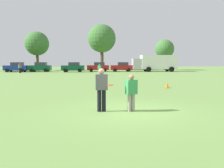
{
  "coord_description": "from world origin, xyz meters",
  "views": [
    {
      "loc": [
        -1.53,
        -9.12,
        2.03
      ],
      "look_at": [
        -0.49,
        1.56,
        0.98
      ],
      "focal_mm": 37.31,
      "sensor_mm": 36.0,
      "label": 1
    }
  ],
  "objects_px": {
    "parked_car_near_left": "(16,67)",
    "parked_car_mid_right": "(98,67)",
    "bystander_far_jogger": "(20,68)",
    "player_defender": "(131,91)",
    "parked_car_center": "(73,67)",
    "frisbee": "(110,85)",
    "box_truck": "(155,63)",
    "parked_car_near_right": "(122,67)",
    "traffic_cone": "(167,85)",
    "parked_car_mid_left": "(40,67)",
    "player_thrower": "(101,87)",
    "bystander_sideline_watcher": "(100,69)"
  },
  "relations": [
    {
      "from": "parked_car_near_left",
      "to": "bystander_far_jogger",
      "type": "relative_size",
      "value": 2.56
    },
    {
      "from": "bystander_sideline_watcher",
      "to": "parked_car_mid_left",
      "type": "bearing_deg",
      "value": 132.46
    },
    {
      "from": "player_defender",
      "to": "parked_car_center",
      "type": "height_order",
      "value": "parked_car_center"
    },
    {
      "from": "parked_car_near_left",
      "to": "parked_car_mid_right",
      "type": "bearing_deg",
      "value": 0.75
    },
    {
      "from": "parked_car_mid_left",
      "to": "parked_car_center",
      "type": "xyz_separation_m",
      "value": [
        6.34,
        -1.39,
        0.0
      ]
    },
    {
      "from": "parked_car_center",
      "to": "parked_car_mid_right",
      "type": "height_order",
      "value": "same"
    },
    {
      "from": "player_thrower",
      "to": "parked_car_mid_right",
      "type": "height_order",
      "value": "parked_car_mid_right"
    },
    {
      "from": "parked_car_mid_left",
      "to": "bystander_sideline_watcher",
      "type": "distance_m",
      "value": 15.98
    },
    {
      "from": "player_thrower",
      "to": "bystander_sideline_watcher",
      "type": "xyz_separation_m",
      "value": [
        0.98,
        24.22,
        -0.05
      ]
    },
    {
      "from": "parked_car_near_right",
      "to": "parked_car_center",
      "type": "bearing_deg",
      "value": -174.42
    },
    {
      "from": "player_thrower",
      "to": "parked_car_mid_right",
      "type": "distance_m",
      "value": 35.95
    },
    {
      "from": "parked_car_mid_left",
      "to": "bystander_far_jogger",
      "type": "bearing_deg",
      "value": -120.05
    },
    {
      "from": "traffic_cone",
      "to": "box_truck",
      "type": "xyz_separation_m",
      "value": [
        6.87,
        27.23,
        1.52
      ]
    },
    {
      "from": "traffic_cone",
      "to": "box_truck",
      "type": "distance_m",
      "value": 28.12
    },
    {
      "from": "box_truck",
      "to": "bystander_sideline_watcher",
      "type": "height_order",
      "value": "box_truck"
    },
    {
      "from": "parked_car_near_right",
      "to": "bystander_sideline_watcher",
      "type": "relative_size",
      "value": 2.58
    },
    {
      "from": "player_defender",
      "to": "parked_car_near_right",
      "type": "relative_size",
      "value": 0.35
    },
    {
      "from": "player_thrower",
      "to": "box_truck",
      "type": "bearing_deg",
      "value": 70.7
    },
    {
      "from": "player_thrower",
      "to": "parked_car_center",
      "type": "xyz_separation_m",
      "value": [
        -3.47,
        34.61,
        -0.06
      ]
    },
    {
      "from": "box_truck",
      "to": "bystander_far_jogger",
      "type": "height_order",
      "value": "box_truck"
    },
    {
      "from": "parked_car_mid_right",
      "to": "parked_car_near_right",
      "type": "height_order",
      "value": "same"
    },
    {
      "from": "parked_car_near_left",
      "to": "parked_car_near_right",
      "type": "relative_size",
      "value": 1.0
    },
    {
      "from": "parked_car_mid_left",
      "to": "traffic_cone",
      "type": "bearing_deg",
      "value": -61.68
    },
    {
      "from": "frisbee",
      "to": "bystander_far_jogger",
      "type": "relative_size",
      "value": 0.16
    },
    {
      "from": "player_thrower",
      "to": "box_truck",
      "type": "distance_m",
      "value": 37.12
    },
    {
      "from": "traffic_cone",
      "to": "parked_car_mid_left",
      "type": "xyz_separation_m",
      "value": [
        -15.2,
        28.21,
        0.69
      ]
    },
    {
      "from": "parked_car_near_left",
      "to": "bystander_far_jogger",
      "type": "bearing_deg",
      "value": -65.61
    },
    {
      "from": "parked_car_center",
      "to": "bystander_sideline_watcher",
      "type": "distance_m",
      "value": 11.3
    },
    {
      "from": "frisbee",
      "to": "box_truck",
      "type": "bearing_deg",
      "value": 71.25
    },
    {
      "from": "player_thrower",
      "to": "bystander_far_jogger",
      "type": "relative_size",
      "value": 1.05
    },
    {
      "from": "player_thrower",
      "to": "bystander_sideline_watcher",
      "type": "bearing_deg",
      "value": 87.69
    },
    {
      "from": "traffic_cone",
      "to": "box_truck",
      "type": "bearing_deg",
      "value": 75.83
    },
    {
      "from": "parked_car_mid_left",
      "to": "box_truck",
      "type": "height_order",
      "value": "box_truck"
    },
    {
      "from": "parked_car_near_left",
      "to": "parked_car_mid_right",
      "type": "distance_m",
      "value": 15.32
    },
    {
      "from": "parked_car_near_right",
      "to": "parked_car_near_left",
      "type": "bearing_deg",
      "value": 179.37
    },
    {
      "from": "parked_car_center",
      "to": "bystander_far_jogger",
      "type": "distance_m",
      "value": 9.25
    },
    {
      "from": "player_thrower",
      "to": "bystander_sideline_watcher",
      "type": "relative_size",
      "value": 1.06
    },
    {
      "from": "parked_car_mid_right",
      "to": "bystander_far_jogger",
      "type": "distance_m",
      "value": 14.14
    },
    {
      "from": "parked_car_near_right",
      "to": "bystander_sideline_watcher",
      "type": "height_order",
      "value": "parked_car_near_right"
    },
    {
      "from": "player_thrower",
      "to": "player_defender",
      "type": "xyz_separation_m",
      "value": [
        1.2,
        -0.08,
        -0.15
      ]
    },
    {
      "from": "player_thrower",
      "to": "parked_car_mid_left",
      "type": "distance_m",
      "value": 37.32
    },
    {
      "from": "box_truck",
      "to": "bystander_far_jogger",
      "type": "bearing_deg",
      "value": -172.42
    },
    {
      "from": "parked_car_near_left",
      "to": "parked_car_center",
      "type": "distance_m",
      "value": 10.66
    },
    {
      "from": "box_truck",
      "to": "parked_car_mid_right",
      "type": "bearing_deg",
      "value": 175.28
    },
    {
      "from": "traffic_cone",
      "to": "parked_car_mid_right",
      "type": "bearing_deg",
      "value": 98.39
    },
    {
      "from": "bystander_far_jogger",
      "to": "parked_car_mid_right",
      "type": "bearing_deg",
      "value": 17.18
    },
    {
      "from": "parked_car_near_left",
      "to": "parked_car_near_right",
      "type": "xyz_separation_m",
      "value": [
        19.85,
        -0.22,
        0.0
      ]
    },
    {
      "from": "traffic_cone",
      "to": "parked_car_near_left",
      "type": "xyz_separation_m",
      "value": [
        -19.46,
        27.93,
        0.69
      ]
    },
    {
      "from": "parked_car_near_left",
      "to": "frisbee",
      "type": "bearing_deg",
      "value": -68.11
    },
    {
      "from": "frisbee",
      "to": "box_truck",
      "type": "distance_m",
      "value": 37.12
    }
  ]
}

